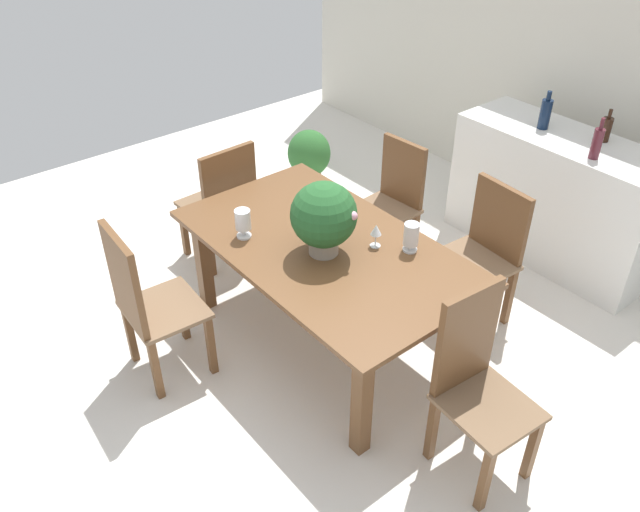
% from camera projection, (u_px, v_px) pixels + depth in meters
% --- Properties ---
extents(ground_plane, '(7.04, 7.04, 0.00)m').
position_uv_depth(ground_plane, '(329.00, 337.00, 4.32)').
color(ground_plane, silver).
extents(back_wall, '(6.40, 0.10, 2.60)m').
position_uv_depth(back_wall, '(595.00, 62.00, 4.91)').
color(back_wall, beige).
rests_on(back_wall, ground).
extents(dining_table, '(1.85, 1.08, 0.76)m').
position_uv_depth(dining_table, '(325.00, 259.00, 3.93)').
color(dining_table, brown).
rests_on(dining_table, ground).
extents(chair_near_left, '(0.49, 0.46, 1.05)m').
position_uv_depth(chair_near_left, '(145.00, 300.00, 3.73)').
color(chair_near_left, brown).
rests_on(chair_near_left, ground).
extents(chair_far_right, '(0.51, 0.50, 0.96)m').
position_uv_depth(chair_far_right, '(484.00, 248.00, 4.23)').
color(chair_far_right, brown).
rests_on(chair_far_right, ground).
extents(chair_head_end, '(0.45, 0.49, 0.96)m').
position_uv_depth(chair_head_end, '(223.00, 199.00, 4.74)').
color(chair_head_end, brown).
rests_on(chair_head_end, ground).
extents(chair_foot_end, '(0.49, 0.45, 1.06)m').
position_uv_depth(chair_foot_end, '(476.00, 377.00, 3.24)').
color(chair_foot_end, brown).
rests_on(chair_foot_end, ground).
extents(chair_far_left, '(0.44, 0.46, 0.95)m').
position_uv_depth(chair_far_left, '(392.00, 198.00, 4.77)').
color(chair_far_left, brown).
rests_on(chair_far_left, ground).
extents(flower_centerpiece, '(0.38, 0.38, 0.45)m').
position_uv_depth(flower_centerpiece, '(324.00, 216.00, 3.66)').
color(flower_centerpiece, gray).
rests_on(flower_centerpiece, dining_table).
extents(crystal_vase_left, '(0.09, 0.09, 0.18)m').
position_uv_depth(crystal_vase_left, '(411.00, 236.00, 3.76)').
color(crystal_vase_left, silver).
rests_on(crystal_vase_left, dining_table).
extents(crystal_vase_center_near, '(0.10, 0.10, 0.18)m').
position_uv_depth(crystal_vase_center_near, '(243.00, 221.00, 3.87)').
color(crystal_vase_center_near, silver).
rests_on(crystal_vase_center_near, dining_table).
extents(wine_glass, '(0.07, 0.07, 0.15)m').
position_uv_depth(wine_glass, '(376.00, 231.00, 3.79)').
color(wine_glass, silver).
rests_on(wine_glass, dining_table).
extents(kitchen_counter, '(1.57, 0.58, 0.97)m').
position_uv_depth(kitchen_counter, '(556.00, 197.00, 4.87)').
color(kitchen_counter, silver).
rests_on(kitchen_counter, ground).
extents(wine_bottle_clear, '(0.07, 0.07, 0.23)m').
position_uv_depth(wine_bottle_clear, '(606.00, 129.00, 4.50)').
color(wine_bottle_clear, black).
rests_on(wine_bottle_clear, kitchen_counter).
extents(wine_bottle_tall, '(0.07, 0.07, 0.28)m').
position_uv_depth(wine_bottle_tall, '(597.00, 143.00, 4.27)').
color(wine_bottle_tall, '#511E28').
rests_on(wine_bottle_tall, kitchen_counter).
extents(wine_bottle_green, '(0.08, 0.08, 0.28)m').
position_uv_depth(wine_bottle_green, '(545.00, 113.00, 4.66)').
color(wine_bottle_green, '#0F1E38').
rests_on(wine_bottle_green, kitchen_counter).
extents(potted_plant_floor, '(0.39, 0.39, 0.54)m').
position_uv_depth(potted_plant_floor, '(309.00, 156.00, 5.84)').
color(potted_plant_floor, brown).
rests_on(potted_plant_floor, ground).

